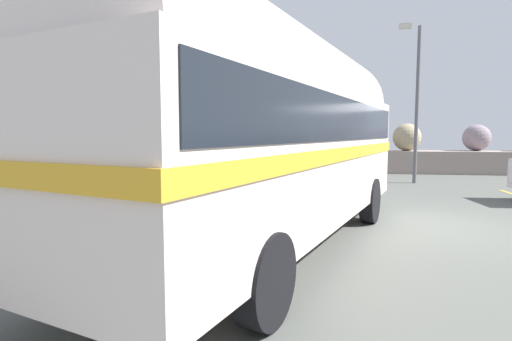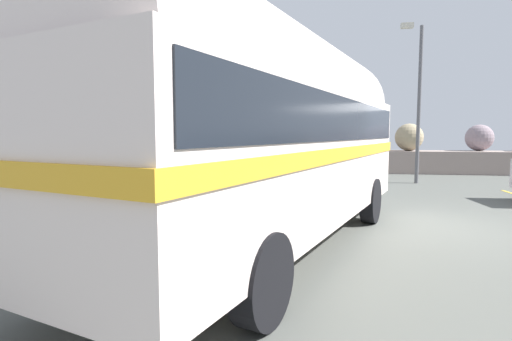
% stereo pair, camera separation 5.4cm
% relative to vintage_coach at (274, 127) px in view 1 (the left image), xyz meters
% --- Properties ---
extents(ground, '(32.00, 26.00, 0.02)m').
position_rel_vintage_coach_xyz_m(ground, '(2.87, 2.18, -2.04)').
color(ground, '#545751').
extents(breakwater, '(31.36, 2.21, 2.44)m').
position_rel_vintage_coach_xyz_m(breakwater, '(2.58, 13.98, -1.29)').
color(breakwater, gray).
rests_on(breakwater, ground).
extents(vintage_coach, '(4.98, 8.90, 3.70)m').
position_rel_vintage_coach_xyz_m(vintage_coach, '(0.00, 0.00, 0.00)').
color(vintage_coach, black).
rests_on(vintage_coach, ground).
extents(lamp_post, '(0.91, 0.62, 5.99)m').
position_rel_vintage_coach_xyz_m(lamp_post, '(4.40, 9.47, 1.35)').
color(lamp_post, '#5B5B60').
rests_on(lamp_post, ground).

